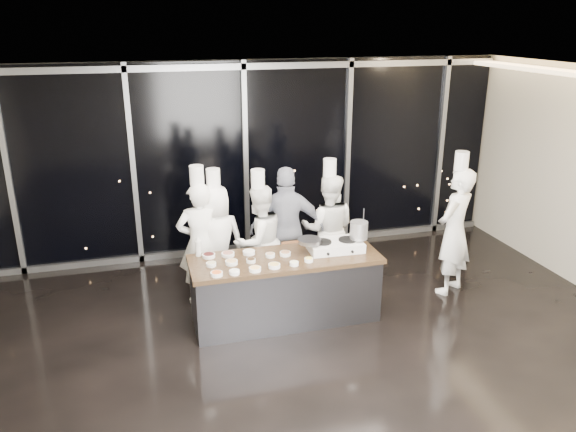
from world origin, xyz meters
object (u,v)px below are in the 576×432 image
Objects in this scene: chef_left at (216,242)px; chef_center at (259,240)px; guest at (287,229)px; chef_right at (328,228)px; chef_side at (454,230)px; stove at (335,245)px; demo_counter at (285,288)px; chef_far_left at (200,242)px; frying_pan at (309,241)px; stock_pot at (359,230)px.

chef_left is 1.02× the size of chef_center.
guest is 0.65m from chef_right.
chef_side is at bearing 157.80° from chef_left.
chef_left reaches higher than stove.
chef_right is at bearing 46.19° from demo_counter.
chef_far_left is at bearing -42.11° from chef_side.
chef_right is 1.81m from chef_side.
guest reaches higher than frying_pan.
guest is (1.27, 0.12, 0.03)m from chef_far_left.
chef_center is 0.89× the size of chef_side.
chef_center is at bearing 25.51° from guest.
demo_counter is 2.60m from chef_side.
chef_far_left reaches higher than demo_counter.
stock_pot is 0.11× the size of chef_side.
chef_left is 0.99× the size of chef_right.
chef_far_left is at bearing 158.02° from stove.
chef_far_left is at bearing 24.75° from chef_right.
frying_pan is (0.34, 0.06, 0.61)m from demo_counter.
chef_right is at bearing -164.55° from guest.
stove is (0.70, 0.06, 0.51)m from demo_counter.
stove is at bearing 96.15° from chef_right.
guest is at bearing 23.33° from chef_right.
chef_side is (3.31, -0.74, 0.10)m from chef_left.
demo_counter is 1.30× the size of chef_left.
frying_pan is 2.30× the size of stock_pot.
stove is 1.69m from chef_left.
demo_counter is at bearing 66.32° from chef_right.
stock_pot is at bearing 115.90° from chef_right.
chef_center is (0.83, 0.01, -0.07)m from chef_far_left.
stock_pot is 0.99m from chef_right.
chef_side reaches higher than stock_pot.
chef_right is (-0.09, 0.94, -0.31)m from stock_pot.
stock_pot is at bearing -26.69° from chef_side.
demo_counter is 1.35m from chef_far_left.
chef_side is (1.62, -0.80, 0.10)m from chef_right.
chef_right is at bearing 95.77° from stock_pot.
chef_center is (-0.50, 0.77, -0.24)m from frying_pan.
frying_pan is 0.94m from chef_center.
chef_far_left is 0.94× the size of chef_side.
stock_pot is (0.32, -0.03, 0.19)m from stove.
chef_far_left is 1.07× the size of guest.
chef_right is at bearing 164.01° from chef_center.
frying_pan is 0.29× the size of guest.
chef_center is (-0.86, 0.77, -0.14)m from stove.
stove is 1.85m from chef_side.
chef_side reaches higher than chef_far_left.
chef_center reaches higher than guest.
chef_far_left reaches higher than stove.
frying_pan is at bearing 99.73° from chef_center.
chef_right reaches higher than guest.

